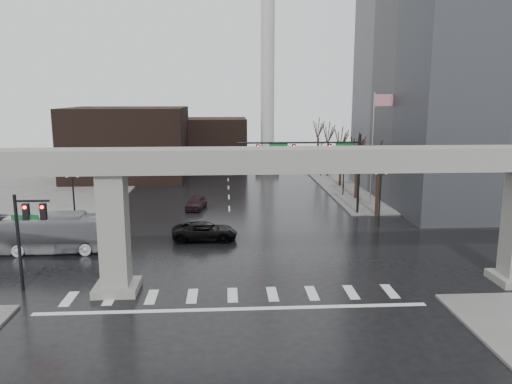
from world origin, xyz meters
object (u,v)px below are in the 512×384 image
pickup_truck (205,231)px  far_car (196,203)px  signal_mast_arm (321,157)px  city_bus (50,233)px

pickup_truck → far_car: size_ratio=1.32×
signal_mast_arm → city_bus: (-22.63, -10.63, -4.34)m
far_car → city_bus: bearing=-114.4°
signal_mast_arm → far_car: signal_mast_arm is taller
pickup_truck → city_bus: bearing=102.2°
city_bus → far_car: (10.20, 13.82, -0.79)m
pickup_truck → signal_mast_arm: bearing=-53.8°
pickup_truck → city_bus: city_bus is taller
signal_mast_arm → far_car: 13.82m
signal_mast_arm → pickup_truck: 14.67m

